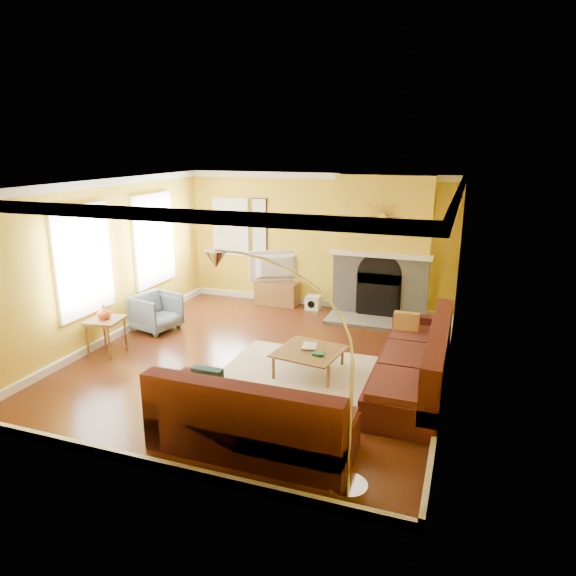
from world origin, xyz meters
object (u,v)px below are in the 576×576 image
at_px(sectional_sofa, 326,362).
at_px(coffee_table, 309,361).
at_px(side_table, 107,336).
at_px(media_console, 277,293).
at_px(armchair, 156,312).
at_px(arc_lamp, 288,373).

height_order(sectional_sofa, coffee_table, sectional_sofa).
bearing_deg(side_table, media_console, 63.52).
distance_m(armchair, side_table, 1.18).
bearing_deg(armchair, media_console, -21.18).
relative_size(media_console, arc_lamp, 0.39).
relative_size(coffee_table, armchair, 1.22).
xyz_separation_m(armchair, arc_lamp, (3.66, -3.21, 0.80)).
relative_size(coffee_table, arc_lamp, 0.39).
xyz_separation_m(media_console, armchair, (-1.50, -2.16, 0.09)).
height_order(sectional_sofa, media_console, sectional_sofa).
xyz_separation_m(sectional_sofa, armchair, (-3.53, 1.33, -0.12)).
bearing_deg(coffee_table, sectional_sofa, -52.70).
height_order(media_console, arc_lamp, arc_lamp).
height_order(coffee_table, side_table, side_table).
height_order(coffee_table, armchair, armchair).
bearing_deg(side_table, arc_lamp, -28.18).
distance_m(media_console, arc_lamp, 5.85).
bearing_deg(arc_lamp, coffee_table, 102.54).
relative_size(coffee_table, side_table, 1.57).
distance_m(coffee_table, arc_lamp, 2.65).
relative_size(sectional_sofa, armchair, 5.40).
bearing_deg(armchair, arc_lamp, -117.60).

